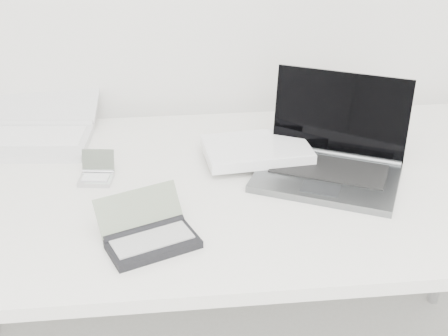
{
  "coord_description": "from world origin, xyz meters",
  "views": [
    {
      "loc": [
        -0.16,
        0.29,
        1.46
      ],
      "look_at": [
        -0.03,
        1.51,
        0.79
      ],
      "focal_mm": 50.0,
      "sensor_mm": 36.0,
      "label": 1
    }
  ],
  "objects": [
    {
      "name": "laptop_large",
      "position": [
        0.17,
        1.6,
        0.77
      ],
      "size": [
        0.5,
        0.39,
        0.22
      ],
      "rotation": [
        0.0,
        0.0,
        -0.45
      ],
      "color": "slate",
      "rests_on": "desk"
    },
    {
      "name": "desk",
      "position": [
        0.0,
        1.55,
        0.68
      ],
      "size": [
        1.6,
        0.8,
        0.73
      ],
      "color": "white",
      "rests_on": "ground"
    },
    {
      "name": "netbook_open_white",
      "position": [
        -0.49,
        1.84,
        0.75
      ],
      "size": [
        0.31,
        0.38,
        0.09
      ],
      "rotation": [
        0.0,
        0.0,
        -0.09
      ],
      "color": "silver",
      "rests_on": "desk"
    },
    {
      "name": "palmtop_charcoal",
      "position": [
        -0.2,
        1.32,
        0.75
      ],
      "size": [
        0.22,
        0.2,
        0.09
      ],
      "rotation": [
        0.0,
        0.0,
        0.38
      ],
      "color": "black",
      "rests_on": "desk"
    },
    {
      "name": "pda_silver",
      "position": [
        -0.32,
        1.6,
        0.74
      ],
      "size": [
        0.09,
        0.09,
        0.06
      ],
      "rotation": [
        0.0,
        0.0,
        -0.15
      ],
      "color": "#BBBABF",
      "rests_on": "desk"
    }
  ]
}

